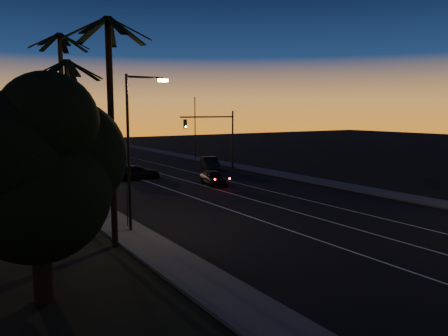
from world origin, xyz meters
TOP-DOWN VIEW (x-y plane):
  - road at (0.00, 30.00)m, footprint 20.00×170.00m
  - sidewalk_left at (-11.20, 30.00)m, footprint 2.40×170.00m
  - sidewalk_right at (11.20, 30.00)m, footprint 2.40×170.00m
  - lane_stripe_left at (-3.00, 30.00)m, footprint 0.12×160.00m
  - lane_stripe_mid at (0.50, 30.00)m, footprint 0.12×160.00m
  - lane_stripe_right at (4.00, 30.00)m, footprint 0.12×160.00m
  - bushy_tree at (-16.83, 12.92)m, footprint 6.30×5.30m
  - palm_near at (-12.60, 18.00)m, footprint 4.25×4.16m
  - palm_mid at (-13.20, 24.00)m, footprint 4.25×4.16m
  - palm_far at (-12.20, 30.00)m, footprint 4.25×4.16m
  - streetlight_left_near at (-10.70, 20.00)m, footprint 2.55×0.26m
  - streetlight_left_far at (-10.69, 38.00)m, footprint 2.55×0.26m
  - street_sign at (-10.80, 21.00)m, footprint 0.70×0.06m
  - signal_mast at (7.14, 39.99)m, footprint 7.10×0.41m
  - signal_post at (-9.50, 39.98)m, footprint 0.28×0.37m
  - far_pole_left at (-11.00, 55.00)m, footprint 0.14×0.14m
  - far_pole_right at (11.00, 52.00)m, footprint 0.14×0.14m
  - lead_car at (1.54, 31.40)m, footprint 2.53×4.81m
  - right_car at (6.62, 40.55)m, footprint 3.20×5.04m
  - cross_car at (-3.26, 38.55)m, footprint 4.88×2.03m

SIDE VIEW (x-z plane):
  - road at x=0.00m, z-range 0.00..0.01m
  - lane_stripe_left at x=-3.00m, z-range 0.01..0.02m
  - lane_stripe_mid at x=0.50m, z-range 0.01..0.02m
  - lane_stripe_right at x=4.00m, z-range 0.01..0.02m
  - sidewalk_left at x=-11.20m, z-range 0.00..0.16m
  - sidewalk_right at x=11.20m, z-range 0.00..0.16m
  - lead_car at x=1.54m, z-range 0.01..1.41m
  - cross_car at x=-3.26m, z-range 0.01..1.42m
  - right_car at x=6.62m, z-range 0.01..1.58m
  - street_sign at x=-10.80m, z-range 0.36..2.96m
  - signal_post at x=-9.50m, z-range 0.79..4.99m
  - far_pole_left at x=-11.00m, z-range 0.00..9.00m
  - far_pole_right at x=11.00m, z-range 0.00..9.00m
  - signal_mast at x=7.14m, z-range 1.28..8.28m
  - bushy_tree at x=-16.83m, z-range 0.84..9.14m
  - streetlight_left_far at x=-10.69m, z-range 0.81..9.31m
  - streetlight_left_near at x=-10.70m, z-range 0.82..9.82m
  - palm_mid at x=-13.20m, z-range 1.24..11.27m
  - palm_near at x=-12.60m, z-range 1.31..12.84m
  - palm_far at x=-12.20m, z-range 1.35..13.88m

